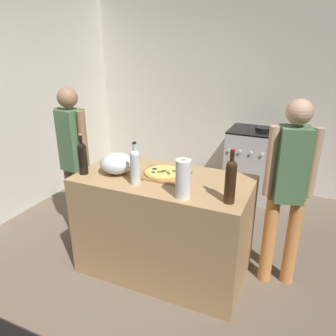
% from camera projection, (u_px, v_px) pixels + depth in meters
% --- Properties ---
extents(ground_plane, '(4.49, 3.56, 0.02)m').
position_uv_depth(ground_plane, '(182.00, 228.00, 3.71)').
color(ground_plane, '#6B5B4C').
extents(kitchen_wall_rear, '(4.49, 0.10, 2.60)m').
position_uv_depth(kitchen_wall_rear, '(224.00, 93.00, 4.54)').
color(kitchen_wall_rear, silver).
rests_on(kitchen_wall_rear, ground_plane).
extents(kitchen_wall_left, '(0.10, 3.56, 2.60)m').
position_uv_depth(kitchen_wall_left, '(33.00, 101.00, 3.99)').
color(kitchen_wall_left, silver).
rests_on(kitchen_wall_left, ground_plane).
extents(counter, '(1.46, 0.75, 0.92)m').
position_uv_depth(counter, '(163.00, 225.00, 2.87)').
color(counter, tan).
rests_on(counter, ground_plane).
extents(cutting_board, '(0.40, 0.32, 0.02)m').
position_uv_depth(cutting_board, '(164.00, 175.00, 2.73)').
color(cutting_board, '#9E7247').
rests_on(cutting_board, counter).
extents(pizza, '(0.33, 0.33, 0.03)m').
position_uv_depth(pizza, '(164.00, 172.00, 2.73)').
color(pizza, tan).
rests_on(pizza, cutting_board).
extents(mixing_bowl, '(0.29, 0.29, 0.18)m').
position_uv_depth(mixing_bowl, '(117.00, 163.00, 2.77)').
color(mixing_bowl, '#B2B2B7').
rests_on(mixing_bowl, counter).
extents(paper_towel_roll, '(0.11, 0.11, 0.29)m').
position_uv_depth(paper_towel_roll, '(183.00, 179.00, 2.31)').
color(paper_towel_roll, white).
rests_on(paper_towel_roll, counter).
extents(wine_bottle_dark, '(0.08, 0.08, 0.35)m').
position_uv_depth(wine_bottle_dark, '(83.00, 157.00, 2.73)').
color(wine_bottle_dark, black).
rests_on(wine_bottle_dark, counter).
extents(wine_bottle_amber, '(0.08, 0.08, 0.35)m').
position_uv_depth(wine_bottle_amber, '(135.00, 165.00, 2.53)').
color(wine_bottle_amber, silver).
rests_on(wine_bottle_amber, counter).
extents(wine_bottle_clear, '(0.08, 0.08, 0.39)m').
position_uv_depth(wine_bottle_clear, '(231.00, 179.00, 2.23)').
color(wine_bottle_clear, '#331E0F').
rests_on(wine_bottle_clear, counter).
extents(stove, '(0.67, 0.59, 0.97)m').
position_uv_depth(stove, '(253.00, 164.00, 4.29)').
color(stove, '#B7B7BC').
rests_on(stove, ground_plane).
extents(person_in_stripes, '(0.37, 0.22, 1.59)m').
position_uv_depth(person_in_stripes, '(74.00, 157.00, 3.22)').
color(person_in_stripes, slate).
rests_on(person_in_stripes, ground_plane).
extents(person_in_red, '(0.38, 0.25, 1.60)m').
position_uv_depth(person_in_red, '(289.00, 185.00, 2.56)').
color(person_in_red, '#D88C4C').
rests_on(person_in_red, ground_plane).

